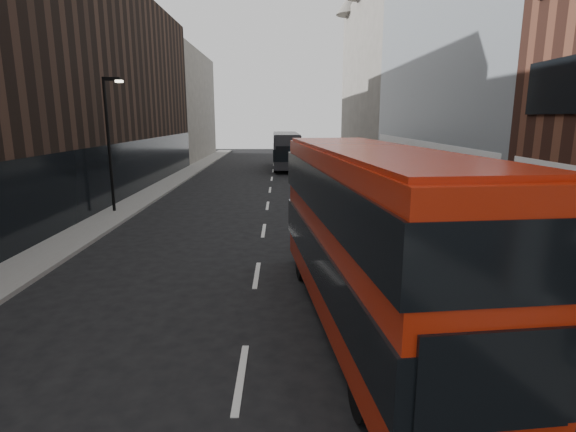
{
  "coord_description": "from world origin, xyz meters",
  "views": [
    {
      "loc": [
        0.83,
        -6.11,
        5.09
      ],
      "look_at": [
        1.0,
        5.73,
        2.5
      ],
      "focal_mm": 28.0,
      "sensor_mm": 36.0,
      "label": 1
    }
  ],
  "objects_px": {
    "car_a": "(342,210)",
    "car_c": "(330,181)",
    "car_b": "(323,200)",
    "street_lamp": "(110,136)",
    "red_bus": "(369,230)",
    "grey_bus": "(286,150)"
  },
  "relations": [
    {
      "from": "car_a",
      "to": "car_c",
      "type": "xyz_separation_m",
      "value": [
        0.51,
        10.11,
        -0.02
      ]
    },
    {
      "from": "grey_bus",
      "to": "car_c",
      "type": "relative_size",
      "value": 2.39
    },
    {
      "from": "car_b",
      "to": "car_a",
      "type": "bearing_deg",
      "value": -71.65
    },
    {
      "from": "street_lamp",
      "to": "car_c",
      "type": "xyz_separation_m",
      "value": [
        12.5,
        7.49,
        -3.5
      ]
    },
    {
      "from": "car_b",
      "to": "car_c",
      "type": "height_order",
      "value": "car_b"
    },
    {
      "from": "grey_bus",
      "to": "car_a",
      "type": "relative_size",
      "value": 2.73
    },
    {
      "from": "car_a",
      "to": "red_bus",
      "type": "bearing_deg",
      "value": -94.15
    },
    {
      "from": "car_c",
      "to": "car_b",
      "type": "bearing_deg",
      "value": -104.03
    },
    {
      "from": "street_lamp",
      "to": "car_a",
      "type": "bearing_deg",
      "value": -12.32
    },
    {
      "from": "red_bus",
      "to": "car_b",
      "type": "distance_m",
      "value": 13.82
    },
    {
      "from": "car_a",
      "to": "car_b",
      "type": "distance_m",
      "value": 2.71
    },
    {
      "from": "car_a",
      "to": "car_c",
      "type": "distance_m",
      "value": 10.12
    },
    {
      "from": "street_lamp",
      "to": "car_b",
      "type": "distance_m",
      "value": 11.82
    },
    {
      "from": "car_a",
      "to": "car_c",
      "type": "relative_size",
      "value": 0.88
    },
    {
      "from": "red_bus",
      "to": "car_b",
      "type": "height_order",
      "value": "red_bus"
    },
    {
      "from": "street_lamp",
      "to": "red_bus",
      "type": "height_order",
      "value": "street_lamp"
    },
    {
      "from": "street_lamp",
      "to": "red_bus",
      "type": "distance_m",
      "value": 17.75
    },
    {
      "from": "car_b",
      "to": "street_lamp",
      "type": "bearing_deg",
      "value": -176.29
    },
    {
      "from": "red_bus",
      "to": "car_c",
      "type": "xyz_separation_m",
      "value": [
        1.36,
        21.2,
        -1.78
      ]
    },
    {
      "from": "grey_bus",
      "to": "car_c",
      "type": "height_order",
      "value": "grey_bus"
    },
    {
      "from": "red_bus",
      "to": "car_a",
      "type": "relative_size",
      "value": 2.71
    },
    {
      "from": "street_lamp",
      "to": "red_bus",
      "type": "xyz_separation_m",
      "value": [
        11.15,
        -13.71,
        -1.72
      ]
    }
  ]
}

